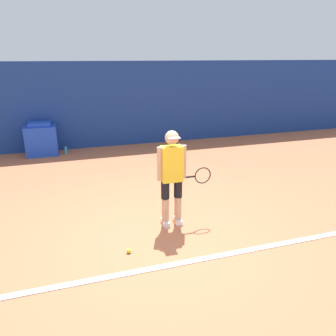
{
  "coord_description": "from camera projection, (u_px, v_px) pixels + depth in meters",
  "views": [
    {
      "loc": [
        -1.26,
        -4.33,
        2.71
      ],
      "look_at": [
        0.29,
        0.58,
        0.94
      ],
      "focal_mm": 35.0,
      "sensor_mm": 36.0,
      "label": 1
    }
  ],
  "objects": [
    {
      "name": "ground_plane",
      "position": [
        162.0,
        238.0,
        5.14
      ],
      "size": [
        24.0,
        24.0,
        0.0
      ],
      "primitive_type": "plane",
      "color": "#B76642"
    },
    {
      "name": "back_wall",
      "position": [
        107.0,
        105.0,
        9.96
      ],
      "size": [
        24.0,
        0.1,
        2.56
      ],
      "color": "navy",
      "rests_on": "ground_plane"
    },
    {
      "name": "court_baseline",
      "position": [
        177.0,
        264.0,
        4.48
      ],
      "size": [
        21.6,
        0.1,
        0.01
      ],
      "color": "white",
      "rests_on": "ground_plane"
    },
    {
      "name": "tennis_player",
      "position": [
        172.0,
        174.0,
        5.27
      ],
      "size": [
        0.93,
        0.28,
        1.61
      ],
      "rotation": [
        0.0,
        0.0,
        -0.01
      ],
      "color": "tan",
      "rests_on": "ground_plane"
    },
    {
      "name": "tennis_ball",
      "position": [
        129.0,
        251.0,
        4.73
      ],
      "size": [
        0.07,
        0.07,
        0.07
      ],
      "color": "#D1E533",
      "rests_on": "ground_plane"
    },
    {
      "name": "covered_chair",
      "position": [
        41.0,
        140.0,
        9.3
      ],
      "size": [
        0.85,
        0.63,
        0.94
      ],
      "color": "blue",
      "rests_on": "ground_plane"
    },
    {
      "name": "water_bottle",
      "position": [
        66.0,
        150.0,
        9.53
      ],
      "size": [
        0.08,
        0.08,
        0.23
      ],
      "color": "#33ADD6",
      "rests_on": "ground_plane"
    }
  ]
}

